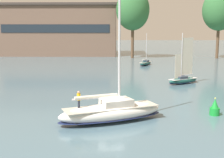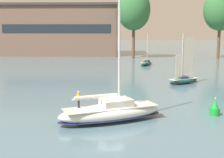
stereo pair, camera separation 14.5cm
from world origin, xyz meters
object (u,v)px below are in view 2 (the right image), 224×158
(tree_shore_left, at_px, (220,10))
(sailboat_main, at_px, (111,111))
(sailboat_moored_far_slip, at_px, (146,63))
(tree_shore_center, at_px, (134,10))
(channel_buoy, at_px, (215,108))
(sailboat_moored_mid_channel, at_px, (184,79))

(tree_shore_left, relative_size, sailboat_main, 1.37)
(tree_shore_left, xyz_separation_m, sailboat_main, (-29.50, -63.39, -12.92))
(tree_shore_left, xyz_separation_m, sailboat_moored_far_slip, (-22.44, -17.52, -13.37))
(tree_shore_center, relative_size, sailboat_main, 1.39)
(channel_buoy, bearing_deg, sailboat_main, -167.47)
(tree_shore_left, bearing_deg, tree_shore_center, 178.65)
(sailboat_main, bearing_deg, tree_shore_left, 65.04)
(sailboat_moored_far_slip, height_order, channel_buoy, sailboat_moored_far_slip)
(sailboat_main, bearing_deg, sailboat_moored_mid_channel, 62.06)
(sailboat_moored_far_slip, bearing_deg, tree_shore_center, 97.73)
(tree_shore_center, xyz_separation_m, sailboat_moored_far_slip, (2.46, -18.10, -13.50))
(tree_shore_center, bearing_deg, sailboat_moored_far_slip, -82.27)
(tree_shore_left, relative_size, sailboat_moored_far_slip, 2.59)
(tree_shore_center, height_order, sailboat_moored_far_slip, tree_shore_center)
(sailboat_main, relative_size, sailboat_moored_mid_channel, 1.78)
(tree_shore_left, distance_m, sailboat_moored_far_slip, 31.45)
(tree_shore_center, relative_size, sailboat_moored_mid_channel, 2.47)
(tree_shore_left, height_order, tree_shore_center, tree_shore_center)
(sailboat_moored_far_slip, xyz_separation_m, channel_buoy, (3.54, -43.51, 0.21))
(tree_shore_left, bearing_deg, sailboat_moored_mid_channel, -113.44)
(tree_shore_left, height_order, sailboat_moored_far_slip, tree_shore_left)
(tree_shore_center, xyz_separation_m, channel_buoy, (6.00, -61.62, -13.29))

